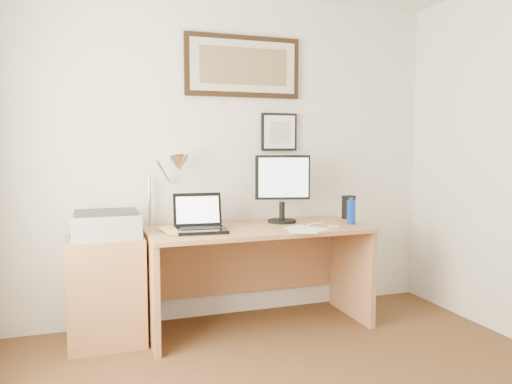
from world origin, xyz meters
name	(u,v)px	position (x,y,z in m)	size (l,w,h in m)	color
wall_back	(224,157)	(0.00, 2.00, 1.25)	(3.50, 0.02, 2.50)	silver
side_cabinet	(106,291)	(-0.92, 1.68, 0.36)	(0.50, 0.40, 0.73)	#A16A43
water_bottle	(351,212)	(0.86, 1.53, 0.84)	(0.06, 0.06, 0.18)	#0C2CA4
bottle_cap	(351,199)	(0.86, 1.53, 0.94)	(0.03, 0.03, 0.02)	#0C2CA4
speaker	(349,207)	(0.98, 1.78, 0.84)	(0.08, 0.07, 0.19)	black
paper_sheet_a	(307,229)	(0.46, 1.46, 0.75)	(0.20, 0.29, 0.00)	white
paper_sheet_b	(302,230)	(0.39, 1.38, 0.75)	(0.19, 0.27, 0.00)	white
sticky_pad	(333,226)	(0.66, 1.44, 0.76)	(0.08, 0.08, 0.01)	#DFC369
marker_pen	(315,224)	(0.59, 1.59, 0.76)	(0.02, 0.02, 0.14)	white
book	(164,231)	(-0.54, 1.61, 0.76)	(0.21, 0.29, 0.02)	#C5C35C
desk	(254,256)	(0.15, 1.72, 0.51)	(1.60, 0.70, 0.75)	#A16A43
laptop	(200,223)	(-0.28, 1.61, 0.81)	(0.36, 0.33, 0.26)	black
lcd_monitor	(283,185)	(0.40, 1.77, 1.04)	(0.41, 0.22, 0.52)	black
printer	(106,224)	(-0.91, 1.68, 0.82)	(0.44, 0.34, 0.18)	#9E9EA0
desk_lamp	(176,167)	(-0.41, 1.81, 1.19)	(0.29, 0.27, 0.53)	silver
picture_large	(243,66)	(0.15, 1.97, 1.95)	(0.92, 0.04, 0.47)	black
picture_small	(279,132)	(0.45, 1.97, 1.45)	(0.30, 0.03, 0.30)	black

